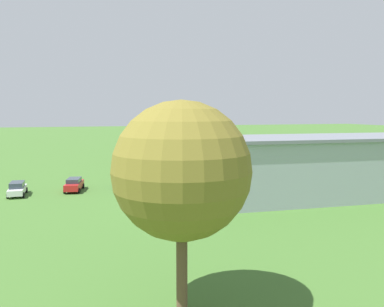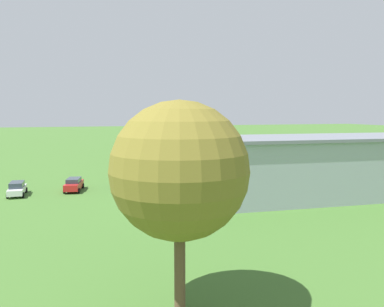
{
  "view_description": "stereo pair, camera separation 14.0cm",
  "coord_description": "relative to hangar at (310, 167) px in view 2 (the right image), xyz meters",
  "views": [
    {
      "loc": [
        21.54,
        73.92,
        9.94
      ],
      "look_at": [
        1.67,
        9.74,
        2.74
      ],
      "focal_mm": 36.43,
      "sensor_mm": 36.0,
      "label": 1
    },
    {
      "loc": [
        21.4,
        73.96,
        9.94
      ],
      "look_at": [
        1.67,
        9.74,
        2.74
      ],
      "focal_mm": 36.43,
      "sensor_mm": 36.0,
      "label": 2
    }
  ],
  "objects": [
    {
      "name": "person_by_parked_cars",
      "position": [
        -9.13,
        -16.38,
        -2.71
      ],
      "size": [
        0.51,
        0.51,
        1.7
      ],
      "color": "navy",
      "rests_on": "ground_plane"
    },
    {
      "name": "biplane",
      "position": [
        11.3,
        -39.02,
        -0.02
      ],
      "size": [
        7.48,
        7.34,
        4.05
      ],
      "color": "#B21E1E"
    },
    {
      "name": "car_blue",
      "position": [
        19.97,
        -12.54,
        -2.73
      ],
      "size": [
        2.62,
        4.91,
        1.62
      ],
      "color": "#23389E",
      "rests_on": "ground_plane"
    },
    {
      "name": "ground_plane",
      "position": [
        4.95,
        -34.99,
        -3.56
      ],
      "size": [
        400.0,
        400.0,
        0.0
      ],
      "primitive_type": "plane",
      "color": "#3D6628"
    },
    {
      "name": "person_at_fence_line",
      "position": [
        -7.05,
        -17.16,
        -2.75
      ],
      "size": [
        0.53,
        0.53,
        1.64
      ],
      "color": "#72338C",
      "rests_on": "ground_plane"
    },
    {
      "name": "hangar",
      "position": [
        0.0,
        0.0,
        0.0
      ],
      "size": [
        34.19,
        12.44,
        7.11
      ],
      "color": "#99A3AD",
      "rests_on": "ground_plane"
    },
    {
      "name": "car_red",
      "position": [
        26.41,
        -11.69,
        -2.72
      ],
      "size": [
        2.61,
        4.83,
        1.62
      ],
      "color": "red",
      "rests_on": "ground_plane"
    },
    {
      "name": "car_white",
      "position": [
        32.91,
        -10.88,
        -2.72
      ],
      "size": [
        1.92,
        4.67,
        1.63
      ],
      "color": "white",
      "rests_on": "ground_plane"
    },
    {
      "name": "tree_at_field_edge",
      "position": [
        21.55,
        21.31,
        3.59
      ],
      "size": [
        6.69,
        6.69,
        10.52
      ],
      "color": "brown",
      "rests_on": "ground_plane"
    },
    {
      "name": "windsock",
      "position": [
        14.2,
        -41.13,
        2.53
      ],
      "size": [
        1.44,
        1.34,
        6.95
      ],
      "color": "silver",
      "rests_on": "ground_plane"
    },
    {
      "name": "person_crossing_taxiway",
      "position": [
        -17.68,
        -15.67,
        -2.72
      ],
      "size": [
        0.44,
        0.44,
        1.69
      ],
      "color": "#3F3F47",
      "rests_on": "ground_plane"
    }
  ]
}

